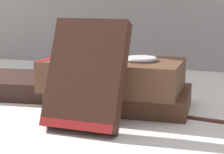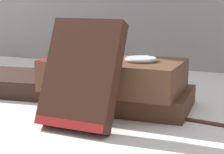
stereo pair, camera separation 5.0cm
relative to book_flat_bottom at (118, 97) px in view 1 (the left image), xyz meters
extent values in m
plane|color=white|center=(0.02, -0.05, -0.02)|extent=(3.00, 3.00, 0.00)
cube|color=#4C2D1E|center=(0.01, 0.00, 0.00)|extent=(0.24, 0.15, 0.03)
cube|color=olive|center=(-0.10, -0.01, 0.00)|extent=(0.02, 0.13, 0.03)
cube|color=brown|center=(0.00, -0.01, 0.04)|extent=(0.23, 0.13, 0.05)
cube|color=maroon|center=(-0.11, -0.02, 0.04)|extent=(0.02, 0.12, 0.05)
cube|color=#422319|center=(-0.01, -0.12, 0.06)|extent=(0.11, 0.08, 0.15)
cube|color=#B22323|center=(-0.01, -0.14, -0.01)|extent=(0.11, 0.03, 0.02)
cylinder|color=silver|center=(0.04, -0.01, 0.07)|extent=(0.05, 0.05, 0.01)
torus|color=silver|center=(0.04, -0.01, 0.07)|extent=(0.05, 0.05, 0.01)
sphere|color=silver|center=(0.04, 0.02, 0.07)|extent=(0.01, 0.01, 0.01)
torus|color=black|center=(-0.08, 0.14, -0.01)|extent=(0.05, 0.05, 0.00)
torus|color=black|center=(-0.02, 0.14, -0.01)|extent=(0.05, 0.05, 0.00)
cylinder|color=black|center=(-0.05, 0.14, -0.01)|extent=(0.02, 0.01, 0.00)
cylinder|color=#471E19|center=(0.15, -0.03, -0.01)|extent=(0.13, 0.02, 0.01)
camera|label=1|loc=(0.20, -0.58, 0.16)|focal=60.00mm
camera|label=2|loc=(0.24, -0.56, 0.16)|focal=60.00mm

